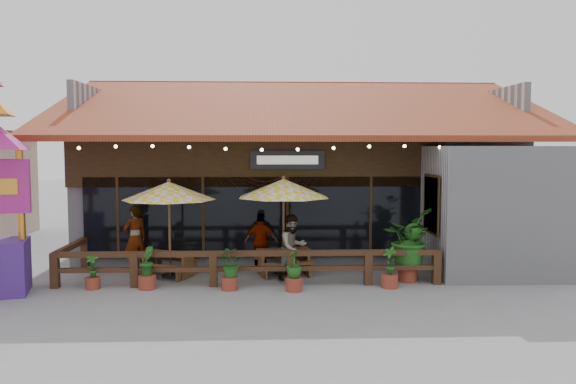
{
  "coord_description": "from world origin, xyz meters",
  "views": [
    {
      "loc": [
        -1.18,
        -14.74,
        3.53
      ],
      "look_at": [
        -0.5,
        1.5,
        2.27
      ],
      "focal_mm": 35.0,
      "sensor_mm": 36.0,
      "label": 1
    }
  ],
  "objects_px": {
    "picnic_table_left": "(168,260)",
    "tropical_plant": "(408,240)",
    "umbrella_left": "(169,191)",
    "umbrella_right": "(284,189)",
    "picnic_table_right": "(284,258)"
  },
  "relations": [
    {
      "from": "picnic_table_left",
      "to": "tropical_plant",
      "type": "bearing_deg",
      "value": -7.24
    },
    {
      "from": "umbrella_left",
      "to": "picnic_table_left",
      "type": "bearing_deg",
      "value": 134.26
    },
    {
      "from": "umbrella_right",
      "to": "picnic_table_right",
      "type": "xyz_separation_m",
      "value": [
        0.01,
        0.1,
        -1.95
      ]
    },
    {
      "from": "picnic_table_left",
      "to": "picnic_table_right",
      "type": "height_order",
      "value": "picnic_table_right"
    },
    {
      "from": "umbrella_left",
      "to": "picnic_table_right",
      "type": "relative_size",
      "value": 1.65
    },
    {
      "from": "umbrella_left",
      "to": "umbrella_right",
      "type": "xyz_separation_m",
      "value": [
        3.13,
        0.06,
        0.06
      ]
    },
    {
      "from": "picnic_table_left",
      "to": "picnic_table_right",
      "type": "distance_m",
      "value": 3.21
    },
    {
      "from": "picnic_table_left",
      "to": "picnic_table_right",
      "type": "relative_size",
      "value": 1.02
    },
    {
      "from": "umbrella_right",
      "to": "picnic_table_left",
      "type": "height_order",
      "value": "umbrella_right"
    },
    {
      "from": "umbrella_right",
      "to": "picnic_table_right",
      "type": "bearing_deg",
      "value": 84.15
    },
    {
      "from": "umbrella_right",
      "to": "picnic_table_right",
      "type": "height_order",
      "value": "umbrella_right"
    },
    {
      "from": "umbrella_left",
      "to": "tropical_plant",
      "type": "bearing_deg",
      "value": -6.74
    },
    {
      "from": "umbrella_right",
      "to": "picnic_table_right",
      "type": "distance_m",
      "value": 1.95
    },
    {
      "from": "umbrella_left",
      "to": "umbrella_right",
      "type": "bearing_deg",
      "value": 1.05
    },
    {
      "from": "umbrella_right",
      "to": "tropical_plant",
      "type": "xyz_separation_m",
      "value": [
        3.28,
        -0.82,
        -1.32
      ]
    }
  ]
}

